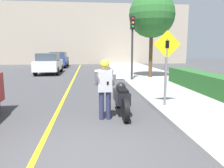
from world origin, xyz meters
name	(u,v)px	position (x,y,z in m)	size (l,w,h in m)	color
ground_plane	(67,157)	(0.00, 0.00, 0.00)	(80.00, 80.00, 0.00)	#424244
sidewalk_curb	(201,99)	(4.80, 4.00, 0.07)	(4.40, 44.00, 0.15)	#9E9E99
road_center_line	(66,94)	(-0.60, 6.00, 0.00)	(0.12, 36.00, 0.01)	yellow
building_backdrop	(85,34)	(0.00, 26.00, 3.95)	(28.00, 1.20, 7.89)	#B2A38E
motorcycle	(121,98)	(1.45, 2.69, 0.52)	(0.62, 2.26, 1.32)	black
person_biker	(105,83)	(0.89, 2.18, 1.07)	(0.59, 0.47, 1.74)	#282D4C
crossing_sign	(166,61)	(2.98, 3.02, 1.64)	(0.91, 0.08, 2.48)	slate
traffic_light	(132,36)	(3.09, 9.27, 2.77)	(0.26, 0.30, 3.78)	#2D2D30
hedge_row	(200,81)	(5.60, 5.63, 0.55)	(0.90, 5.68, 0.80)	#286028
street_tree	(152,15)	(4.58, 10.39, 4.21)	(2.98, 2.98, 5.56)	brown
parked_car_white	(49,63)	(-2.82, 14.47, 0.86)	(1.88, 4.20, 1.68)	black
parked_car_blue	(59,59)	(-2.86, 20.81, 0.86)	(1.88, 4.20, 1.68)	black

